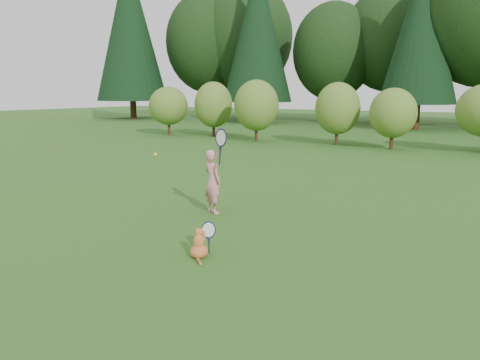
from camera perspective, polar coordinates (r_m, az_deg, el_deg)
The scene contains 5 objects.
ground at distance 7.73m, azimuth -4.45°, elevation -5.89°, with size 100.00×100.00×0.00m, color #265016.
shrub_row at distance 19.46m, azimuth 19.19°, elevation 7.74°, with size 28.00×3.00×2.80m, color #4B6F22, non-canonical shape.
child at distance 8.56m, azimuth -3.31°, elevation -0.01°, with size 0.69×0.43×1.76m.
cat at distance 6.37m, azimuth -4.98°, elevation -7.52°, with size 0.41×0.62×0.57m.
tennis_ball at distance 8.58m, azimuth -10.27°, elevation 3.08°, with size 0.06×0.06×0.06m.
Camera 1 is at (4.44, -5.93, 2.20)m, focal length 35.00 mm.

